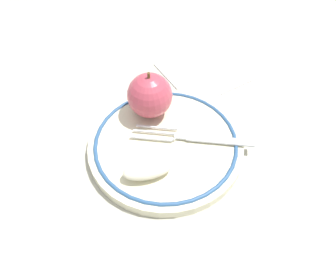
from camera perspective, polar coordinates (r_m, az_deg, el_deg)
The scene contains 6 objects.
ground_plane at distance 0.51m, azimuth -1.08°, elevation -2.08°, with size 2.00×2.00×0.00m, color #AFAD9B.
plate at distance 0.49m, azimuth 0.00°, elevation -2.17°, with size 0.23×0.23×0.02m.
apple_red_whole at distance 0.50m, azimuth -3.18°, elevation 6.13°, with size 0.07×0.07×0.08m.
apple_slice_front at distance 0.44m, azimuth -3.56°, elevation -6.78°, with size 0.07×0.03×0.02m, color #F2E7C3.
fork at distance 0.49m, azimuth 4.94°, elevation -1.34°, with size 0.12×0.16×0.00m.
napkin_folded at distance 0.63m, azimuth 6.45°, elevation 10.38°, with size 0.14×0.14×0.01m, color white.
Camera 1 is at (0.28, -0.15, 0.40)m, focal length 35.00 mm.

